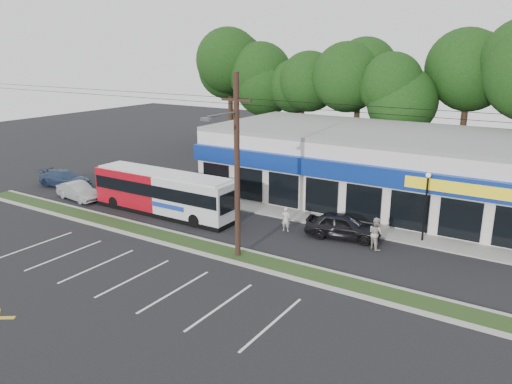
{
  "coord_description": "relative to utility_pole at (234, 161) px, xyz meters",
  "views": [
    {
      "loc": [
        17.63,
        -20.03,
        11.04
      ],
      "look_at": [
        1.63,
        5.0,
        2.57
      ],
      "focal_mm": 35.0,
      "sensor_mm": 36.0,
      "label": 1
    }
  ],
  "objects": [
    {
      "name": "utility_pole",
      "position": [
        0.0,
        0.0,
        0.0
      ],
      "size": [
        50.0,
        2.77,
        10.0
      ],
      "color": "black",
      "rests_on": "ground"
    },
    {
      "name": "pedestrian_b",
      "position": [
        6.17,
        5.29,
        -4.47
      ],
      "size": [
        1.16,
        1.1,
        1.89
      ],
      "primitive_type": "imported",
      "rotation": [
        0.0,
        0.0,
        2.56
      ],
      "color": "#B3A8A1",
      "rests_on": "ground"
    },
    {
      "name": "sidewalk",
      "position": [
        2.17,
        8.07,
        -5.36
      ],
      "size": [
        32.0,
        2.2,
        0.1
      ],
      "primitive_type": "cube",
      "color": "#9E9E93",
      "rests_on": "ground"
    },
    {
      "name": "grass_strip",
      "position": [
        -2.83,
        0.07,
        -5.35
      ],
      "size": [
        40.0,
        1.6,
        0.12
      ],
      "primitive_type": "cube",
      "color": "#1F3616",
      "rests_on": "ground"
    },
    {
      "name": "tree_line",
      "position": [
        1.17,
        25.07,
        3.0
      ],
      "size": [
        46.76,
        6.76,
        11.83
      ],
      "color": "black",
      "rests_on": "ground"
    },
    {
      "name": "lamp_post",
      "position": [
        8.17,
        7.87,
        -2.74
      ],
      "size": [
        0.3,
        0.3,
        4.25
      ],
      "color": "black",
      "rests_on": "ground"
    },
    {
      "name": "car_blue",
      "position": [
        -20.44,
        4.51,
        -4.73
      ],
      "size": [
        4.99,
        2.67,
        1.38
      ],
      "primitive_type": "imported",
      "rotation": [
        0.0,
        0.0,
        1.73
      ],
      "color": "navy",
      "rests_on": "ground"
    },
    {
      "name": "curb_south",
      "position": [
        -2.83,
        -0.78,
        -5.34
      ],
      "size": [
        40.0,
        0.25,
        0.14
      ],
      "primitive_type": "cube",
      "color": "#9E9E93",
      "rests_on": "ground"
    },
    {
      "name": "strip_mall",
      "position": [
        2.67,
        14.99,
        -2.76
      ],
      "size": [
        25.0,
        12.55,
        5.3
      ],
      "color": "silver",
      "rests_on": "ground"
    },
    {
      "name": "pedestrian_a",
      "position": [
        0.4,
        5.07,
        -4.61
      ],
      "size": [
        0.63,
        0.47,
        1.6
      ],
      "primitive_type": "imported",
      "rotation": [
        0.0,
        0.0,
        3.29
      ],
      "color": "beige",
      "rests_on": "ground"
    },
    {
      "name": "curb_north",
      "position": [
        -2.83,
        0.92,
        -5.34
      ],
      "size": [
        40.0,
        0.25,
        0.14
      ],
      "primitive_type": "cube",
      "color": "#9E9E93",
      "rests_on": "ground"
    },
    {
      "name": "ground",
      "position": [
        -2.83,
        -0.93,
        -5.41
      ],
      "size": [
        120.0,
        120.0,
        0.0
      ],
      "primitive_type": "plane",
      "color": "black",
      "rests_on": "ground"
    },
    {
      "name": "car_silver",
      "position": [
        -16.34,
        2.57,
        -4.75
      ],
      "size": [
        4.18,
        1.84,
        1.33
      ],
      "primitive_type": "imported",
      "rotation": [
        0.0,
        0.0,
        1.46
      ],
      "color": "#9DA1A4",
      "rests_on": "ground"
    },
    {
      "name": "metrobus",
      "position": [
        -8.48,
        3.57,
        -3.83
      ],
      "size": [
        11.16,
        2.42,
        3.0
      ],
      "rotation": [
        0.0,
        0.0,
        0.01
      ],
      "color": "#A90D1A",
      "rests_on": "ground"
    },
    {
      "name": "car_dark",
      "position": [
        3.9,
        5.93,
        -4.64
      ],
      "size": [
        4.81,
        2.65,
        1.55
      ],
      "primitive_type": "imported",
      "rotation": [
        0.0,
        0.0,
        1.76
      ],
      "color": "black",
      "rests_on": "ground"
    }
  ]
}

